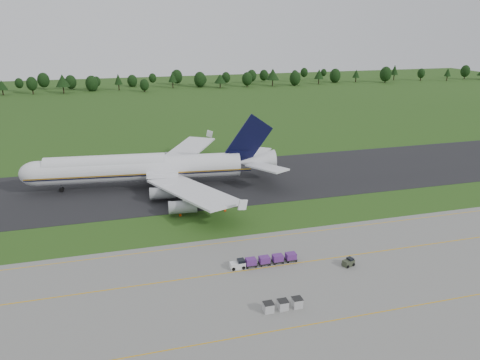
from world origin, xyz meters
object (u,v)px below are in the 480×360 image
object	(u,v)px
uld_row	(283,305)
edge_markers	(203,213)
utility_cart	(348,263)
baggage_train	(263,261)
aircraft	(146,168)

from	to	relation	value
uld_row	edge_markers	size ratio (longest dim) A/B	0.57
uld_row	edge_markers	xyz separation A→B (m)	(-4.47, 41.28, -0.57)
utility_cart	edge_markers	size ratio (longest dim) A/B	0.21
edge_markers	baggage_train	bearing A→B (deg)	-77.62
edge_markers	uld_row	bearing A→B (deg)	-83.82
baggage_train	aircraft	bearing A→B (deg)	108.77
aircraft	uld_row	bearing A→B (deg)	-76.45
baggage_train	utility_cart	size ratio (longest dim) A/B	5.38
aircraft	baggage_train	world-z (taller)	aircraft
aircraft	baggage_train	size ratio (longest dim) A/B	5.38
baggage_train	uld_row	world-z (taller)	baggage_train
baggage_train	utility_cart	distance (m)	15.81
baggage_train	edge_markers	xyz separation A→B (m)	(-5.91, 26.92, -0.62)
aircraft	baggage_train	xyz separation A→B (m)	(16.84, -49.55, -4.63)
uld_row	edge_markers	distance (m)	41.53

